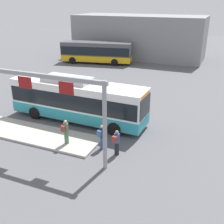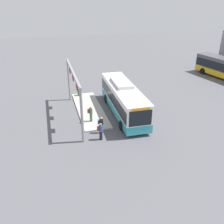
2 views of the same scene
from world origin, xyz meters
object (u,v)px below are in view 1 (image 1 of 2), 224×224
object	(u,v)px
person_waiting_near	(66,131)
bus_main	(77,99)
person_waiting_mid	(102,136)
person_boarding	(117,142)
bus_background_left	(97,51)

from	to	relation	value
person_waiting_near	bus_main	bearing A→B (deg)	26.75
bus_main	person_waiting_mid	xyz separation A→B (m)	(3.64, -3.35, -0.92)
bus_main	person_boarding	distance (m)	6.10
person_waiting_near	person_boarding	bearing A→B (deg)	-78.13
bus_main	person_waiting_near	xyz separation A→B (m)	(1.32, -3.90, -0.76)
person_boarding	person_waiting_mid	distance (m)	1.19
bus_background_left	person_waiting_mid	bearing A→B (deg)	106.11
bus_background_left	person_waiting_near	xyz separation A→B (m)	(9.03, -23.25, -0.73)
bus_main	bus_background_left	size ratio (longest dim) A/B	1.04
person_waiting_mid	person_boarding	bearing A→B (deg)	-89.83
person_waiting_mid	bus_main	bearing A→B (deg)	63.43
bus_background_left	person_boarding	world-z (taller)	bus_background_left
bus_main	person_boarding	world-z (taller)	bus_main
person_waiting_near	person_waiting_mid	size ratio (longest dim) A/B	1.00
bus_background_left	person_waiting_near	distance (m)	24.95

